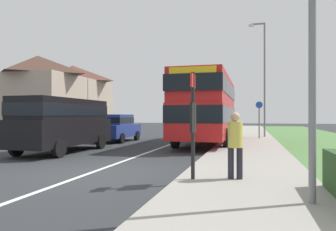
{
  "coord_description": "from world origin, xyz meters",
  "views": [
    {
      "loc": [
        4.29,
        -7.83,
        1.59
      ],
      "look_at": [
        0.78,
        5.41,
        1.6
      ],
      "focal_mm": 33.34,
      "sensor_mm": 36.0,
      "label": 1
    }
  ],
  "objects_px": {
    "bus_stop_sign": "(193,118)",
    "parked_van_black": "(63,121)",
    "pedestrian_at_stop": "(235,142)",
    "street_lamp_mid": "(263,73)",
    "parked_car_blue": "(116,127)",
    "double_decker_bus": "(208,106)",
    "cycle_route_sign": "(259,118)"
  },
  "relations": [
    {
      "from": "pedestrian_at_stop",
      "to": "double_decker_bus",
      "type": "bearing_deg",
      "value": 101.01
    },
    {
      "from": "street_lamp_mid",
      "to": "parked_car_blue",
      "type": "bearing_deg",
      "value": -150.13
    },
    {
      "from": "double_decker_bus",
      "to": "street_lamp_mid",
      "type": "bearing_deg",
      "value": 58.17
    },
    {
      "from": "bus_stop_sign",
      "to": "parked_van_black",
      "type": "bearing_deg",
      "value": 143.82
    },
    {
      "from": "pedestrian_at_stop",
      "to": "cycle_route_sign",
      "type": "bearing_deg",
      "value": 86.27
    },
    {
      "from": "pedestrian_at_stop",
      "to": "parked_van_black",
      "type": "bearing_deg",
      "value": 148.86
    },
    {
      "from": "parked_van_black",
      "to": "pedestrian_at_stop",
      "type": "height_order",
      "value": "parked_van_black"
    },
    {
      "from": "double_decker_bus",
      "to": "street_lamp_mid",
      "type": "xyz_separation_m",
      "value": [
        3.2,
        5.16,
        2.48
      ]
    },
    {
      "from": "parked_van_black",
      "to": "parked_car_blue",
      "type": "distance_m",
      "value": 5.78
    },
    {
      "from": "double_decker_bus",
      "to": "cycle_route_sign",
      "type": "xyz_separation_m",
      "value": [
        2.89,
        3.45,
        -0.71
      ]
    },
    {
      "from": "parked_van_black",
      "to": "parked_car_blue",
      "type": "height_order",
      "value": "parked_van_black"
    },
    {
      "from": "parked_van_black",
      "to": "street_lamp_mid",
      "type": "xyz_separation_m",
      "value": [
        8.79,
        10.85,
        3.24
      ]
    },
    {
      "from": "double_decker_bus",
      "to": "cycle_route_sign",
      "type": "relative_size",
      "value": 3.92
    },
    {
      "from": "parked_van_black",
      "to": "bus_stop_sign",
      "type": "height_order",
      "value": "bus_stop_sign"
    },
    {
      "from": "parked_car_blue",
      "to": "pedestrian_at_stop",
      "type": "bearing_deg",
      "value": -53.5
    },
    {
      "from": "pedestrian_at_stop",
      "to": "street_lamp_mid",
      "type": "distance_m",
      "value": 15.9
    },
    {
      "from": "parked_car_blue",
      "to": "bus_stop_sign",
      "type": "distance_m",
      "value": 12.58
    },
    {
      "from": "parked_car_blue",
      "to": "street_lamp_mid",
      "type": "bearing_deg",
      "value": 29.87
    },
    {
      "from": "double_decker_bus",
      "to": "bus_stop_sign",
      "type": "bearing_deg",
      "value": -84.3
    },
    {
      "from": "double_decker_bus",
      "to": "pedestrian_at_stop",
      "type": "height_order",
      "value": "double_decker_bus"
    },
    {
      "from": "double_decker_bus",
      "to": "street_lamp_mid",
      "type": "distance_m",
      "value": 6.56
    },
    {
      "from": "parked_van_black",
      "to": "bus_stop_sign",
      "type": "distance_m",
      "value": 8.23
    },
    {
      "from": "parked_car_blue",
      "to": "parked_van_black",
      "type": "bearing_deg",
      "value": -89.3
    },
    {
      "from": "pedestrian_at_stop",
      "to": "cycle_route_sign",
      "type": "height_order",
      "value": "cycle_route_sign"
    },
    {
      "from": "parked_van_black",
      "to": "pedestrian_at_stop",
      "type": "bearing_deg",
      "value": -31.14
    },
    {
      "from": "parked_car_blue",
      "to": "street_lamp_mid",
      "type": "relative_size",
      "value": 0.49
    },
    {
      "from": "parked_car_blue",
      "to": "cycle_route_sign",
      "type": "height_order",
      "value": "cycle_route_sign"
    },
    {
      "from": "pedestrian_at_stop",
      "to": "cycle_route_sign",
      "type": "xyz_separation_m",
      "value": [
        0.89,
        13.72,
        0.45
      ]
    },
    {
      "from": "parked_car_blue",
      "to": "pedestrian_at_stop",
      "type": "xyz_separation_m",
      "value": [
        7.66,
        -10.35,
        0.06
      ]
    },
    {
      "from": "parked_car_blue",
      "to": "street_lamp_mid",
      "type": "height_order",
      "value": "street_lamp_mid"
    },
    {
      "from": "pedestrian_at_stop",
      "to": "street_lamp_mid",
      "type": "xyz_separation_m",
      "value": [
        1.21,
        15.44,
        3.64
      ]
    },
    {
      "from": "parked_car_blue",
      "to": "cycle_route_sign",
      "type": "bearing_deg",
      "value": 21.54
    }
  ]
}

